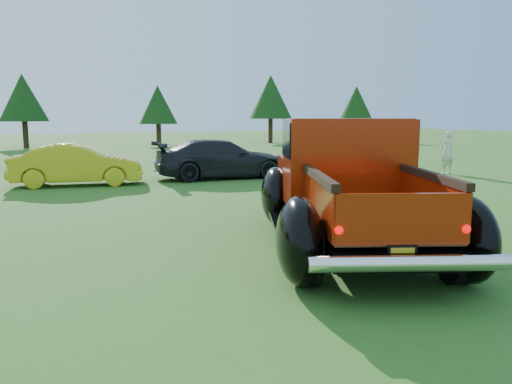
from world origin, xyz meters
name	(u,v)px	position (x,y,z in m)	size (l,w,h in m)	color
ground	(240,258)	(0.00, 0.00, 0.00)	(120.00, 120.00, 0.00)	#32601B
tree_mid_left	(23,98)	(-3.00, 31.00, 3.38)	(3.20, 3.20, 5.00)	#332114
tree_mid_right	(158,105)	(6.00, 30.00, 2.97)	(2.82, 2.82, 4.40)	#332114
tree_east	(271,97)	(15.00, 29.50, 3.66)	(3.46, 3.46, 5.40)	#332114
tree_far_east	(356,104)	(24.00, 30.50, 3.25)	(3.07, 3.07, 4.80)	#332114
pickup_truck	(345,184)	(2.07, 0.22, 1.01)	(4.32, 6.08, 2.12)	black
show_car_yellow	(77,165)	(-1.50, 9.63, 0.65)	(1.38, 3.95, 1.30)	gold
show_car_grey	(221,159)	(3.27, 9.49, 0.68)	(1.89, 4.65, 1.35)	black
show_car_blue	(347,153)	(8.67, 9.66, 0.71)	(2.34, 5.08, 1.41)	#0E1A9C
spectator	(447,152)	(11.38, 7.13, 0.81)	(0.59, 0.39, 1.63)	beige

